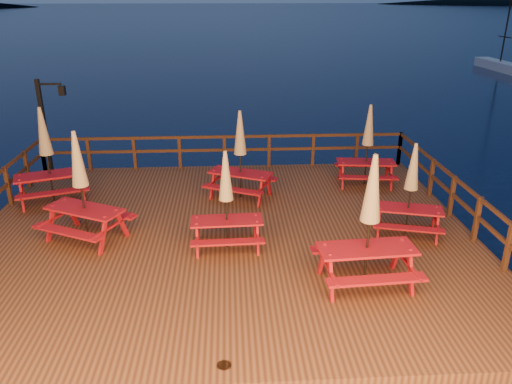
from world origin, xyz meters
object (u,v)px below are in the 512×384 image
(sailboat, at_px, (503,67))
(picnic_table_0, at_px, (370,220))
(picnic_table_1, at_px, (226,199))
(lamp_post, at_px, (48,119))
(picnic_table_2, at_px, (368,144))

(sailboat, height_order, picnic_table_0, sailboat)
(sailboat, bearing_deg, picnic_table_1, -128.99)
(sailboat, xyz_separation_m, picnic_table_0, (-18.84, -30.15, 1.48))
(lamp_post, distance_m, picnic_table_0, 10.74)
(lamp_post, xyz_separation_m, picnic_table_2, (9.61, -1.50, -0.53))
(sailboat, xyz_separation_m, picnic_table_1, (-21.57, -28.46, 1.26))
(picnic_table_0, relative_size, picnic_table_2, 1.11)
(sailboat, relative_size, picnic_table_0, 3.71)
(picnic_table_0, xyz_separation_m, picnic_table_2, (1.43, 5.45, -0.15))
(sailboat, height_order, picnic_table_1, sailboat)
(lamp_post, relative_size, picnic_table_0, 1.10)
(lamp_post, relative_size, picnic_table_2, 1.23)
(picnic_table_0, distance_m, picnic_table_1, 3.22)
(picnic_table_1, bearing_deg, sailboat, 50.84)
(picnic_table_1, height_order, picnic_table_2, picnic_table_2)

